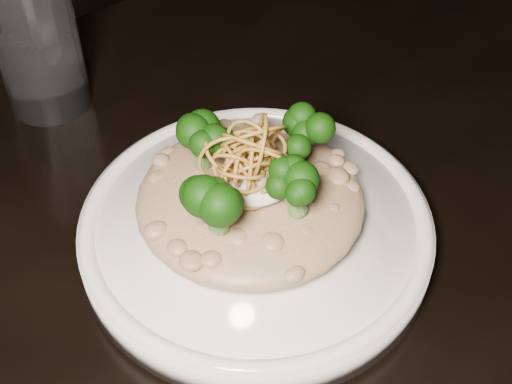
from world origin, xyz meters
The scene contains 7 objects.
table centered at (0.00, 0.00, 0.67)m, with size 1.10×0.80×0.75m.
plate centered at (0.06, 0.04, 0.76)m, with size 0.26×0.26×0.03m, color white.
risotto centered at (0.06, 0.04, 0.79)m, with size 0.16×0.16×0.04m, color brown.
broccoli centered at (0.06, 0.03, 0.83)m, with size 0.10×0.10×0.04m, color black, non-canonical shape.
cheese centered at (0.06, 0.04, 0.82)m, with size 0.05×0.05×0.01m, color white.
shallots centered at (0.06, 0.04, 0.84)m, with size 0.05×0.05×0.03m, color brown, non-canonical shape.
drinking_glass centered at (0.01, 0.29, 0.81)m, with size 0.07×0.07×0.13m, color silver.
Camera 1 is at (-0.15, -0.23, 1.16)m, focal length 50.00 mm.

